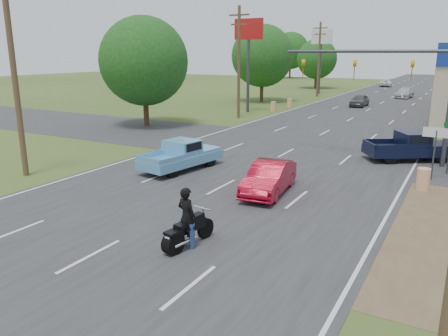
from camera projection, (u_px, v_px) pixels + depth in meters
The scene contains 27 objects.
ground at pixel (90, 257), 13.06m from camera, with size 200.00×200.00×0.00m, color #385221.
main_road at pixel (368, 110), 46.81m from camera, with size 15.00×180.00×0.02m, color #2D2D30.
cross_road at pixel (297, 147), 28.24m from camera, with size 120.00×10.00×0.02m, color #2D2D30.
utility_pole_4 at pixel (13, 66), 20.41m from camera, with size 2.00×0.28×10.00m.
utility_pole_5 at pixel (239, 60), 39.81m from camera, with size 2.00×0.28×10.00m.
utility_pole_6 at pixel (319, 58), 60.07m from camera, with size 2.00×0.28×10.00m.
tree_0 at pixel (144, 61), 35.20m from camera, with size 7.14×7.14×8.84m.
tree_1 at pixel (262, 56), 53.45m from camera, with size 7.56×7.56×9.36m.
tree_2 at pixel (317, 59), 74.19m from camera, with size 6.72×6.72×8.32m.
tree_4 at pixel (157, 49), 100.58m from camera, with size 9.24×9.24×11.44m.
tree_6 at pixel (291, 51), 105.73m from camera, with size 8.82×8.82×10.92m.
barrel_0 at pixel (423, 179), 19.28m from camera, with size 0.56×0.56×1.00m, color orange.
barrel_1 at pixel (445, 146), 26.26m from camera, with size 0.56×0.56×1.00m, color orange.
barrel_2 at pixel (273, 106), 45.63m from camera, with size 0.56×0.56×1.00m, color orange.
barrel_3 at pixel (290, 103), 48.87m from camera, with size 0.56×0.56×1.00m, color orange.
pole_sign_left_near at pixel (249, 40), 43.19m from camera, with size 3.00×0.35×9.20m.
pole_sign_left_far at pixel (321, 44), 63.44m from camera, with size 3.00×0.35×9.20m.
lane_sign at pixel (436, 141), 20.51m from camera, with size 1.20×0.08×2.52m.
signal_mast at pixel (398, 74), 23.43m from camera, with size 9.12×0.40×7.00m.
red_convertible at pixel (269, 178), 18.82m from camera, with size 1.44×4.12×1.36m, color maroon.
motorcycle at pixel (186, 233), 13.54m from camera, with size 0.77×2.20×1.12m.
rider at pixel (187, 219), 13.47m from camera, with size 0.68×0.45×1.86m, color black.
blue_pickup at pixel (183, 155), 22.74m from camera, with size 2.54×4.92×1.55m.
navy_pickup at pixel (412, 146), 24.60m from camera, with size 5.13×4.25×1.62m.
distant_car_grey at pixel (359, 100), 49.64m from camera, with size 1.63×4.05×1.38m, color #504F54.
distant_car_silver at pixel (404, 93), 59.07m from camera, with size 1.88×4.62×1.34m, color silver.
distant_car_white at pixel (386, 83), 79.37m from camera, with size 2.02×4.37×1.22m, color white.
Camera 1 is at (9.35, -8.46, 5.90)m, focal length 35.00 mm.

